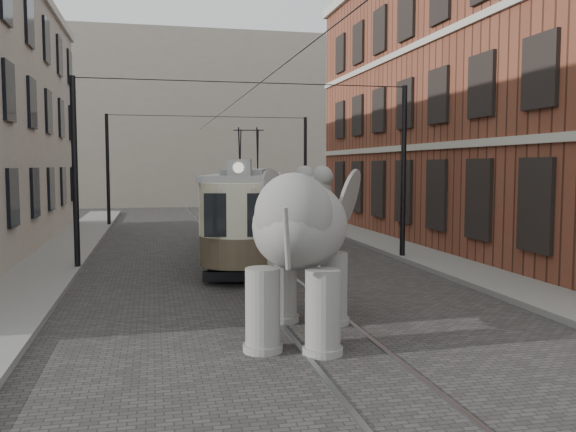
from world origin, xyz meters
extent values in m
plane|color=#3B3836|center=(0.00, 0.00, 0.00)|extent=(120.00, 120.00, 0.00)
cube|color=slate|center=(6.00, 0.00, 0.07)|extent=(2.00, 60.00, 0.15)
cube|color=slate|center=(-6.50, 0.00, 0.07)|extent=(2.00, 60.00, 0.15)
cube|color=brown|center=(11.00, 9.00, 6.00)|extent=(8.00, 26.00, 12.00)
cube|color=gray|center=(0.00, 40.00, 7.00)|extent=(28.00, 10.00, 14.00)
camera|label=1|loc=(-3.25, -13.82, 3.27)|focal=38.18mm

